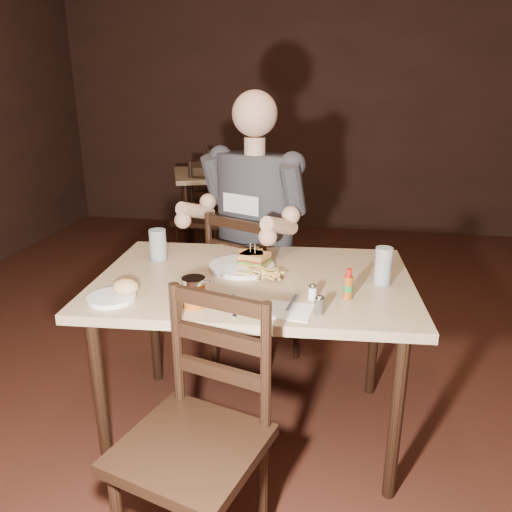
% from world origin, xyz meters
% --- Properties ---
extents(room_shell, '(7.00, 7.00, 7.00)m').
position_xyz_m(room_shell, '(0.00, 0.00, 1.40)').
color(room_shell, black).
rests_on(room_shell, ground).
extents(main_table, '(1.40, 0.98, 0.77)m').
position_xyz_m(main_table, '(-0.24, -0.09, 0.70)').
color(main_table, tan).
rests_on(main_table, ground).
extents(bg_table, '(1.03, 1.03, 0.77)m').
position_xyz_m(bg_table, '(-1.07, 2.50, 0.68)').
color(bg_table, tan).
rests_on(bg_table, ground).
extents(chair_far, '(0.58, 0.60, 0.92)m').
position_xyz_m(chair_far, '(-0.34, 0.49, 0.46)').
color(chair_far, black).
rests_on(chair_far, ground).
extents(chair_near, '(0.54, 0.57, 0.92)m').
position_xyz_m(chair_near, '(-0.32, -0.81, 0.46)').
color(chair_near, black).
rests_on(chair_near, ground).
extents(bg_chair_far, '(0.47, 0.51, 0.94)m').
position_xyz_m(bg_chair_far, '(-1.07, 3.05, 0.47)').
color(bg_chair_far, black).
rests_on(bg_chair_far, ground).
extents(bg_chair_near, '(0.46, 0.50, 0.92)m').
position_xyz_m(bg_chair_near, '(-1.07, 1.95, 0.46)').
color(bg_chair_near, black).
rests_on(bg_chair_near, ground).
extents(diner, '(0.75, 0.68, 1.05)m').
position_xyz_m(diner, '(-0.36, 0.44, 1.00)').
color(diner, '#34353A').
rests_on(diner, chair_far).
extents(dinner_plate, '(0.30, 0.30, 0.02)m').
position_xyz_m(dinner_plate, '(-0.31, -0.00, 0.78)').
color(dinner_plate, white).
rests_on(dinner_plate, main_table).
extents(sandwich_left, '(0.14, 0.13, 0.10)m').
position_xyz_m(sandwich_left, '(-0.26, 0.01, 0.84)').
color(sandwich_left, '#C08B46').
rests_on(sandwich_left, dinner_plate).
extents(sandwich_right, '(0.13, 0.11, 0.10)m').
position_xyz_m(sandwich_right, '(-0.28, 0.02, 0.84)').
color(sandwich_right, '#C08B46').
rests_on(sandwich_right, dinner_plate).
extents(fries_pile, '(0.23, 0.17, 0.04)m').
position_xyz_m(fries_pile, '(-0.20, -0.10, 0.80)').
color(fries_pile, '#F4CD71').
rests_on(fries_pile, dinner_plate).
extents(ketchup_dollop, '(0.05, 0.05, 0.01)m').
position_xyz_m(ketchup_dollop, '(-0.14, -0.08, 0.79)').
color(ketchup_dollop, maroon).
rests_on(ketchup_dollop, dinner_plate).
extents(glass_left, '(0.08, 0.08, 0.15)m').
position_xyz_m(glass_left, '(-0.73, 0.06, 0.84)').
color(glass_left, silver).
rests_on(glass_left, main_table).
extents(glass_right, '(0.07, 0.07, 0.16)m').
position_xyz_m(glass_right, '(0.29, -0.07, 0.85)').
color(glass_right, silver).
rests_on(glass_right, main_table).
extents(hot_sauce, '(0.04, 0.04, 0.12)m').
position_xyz_m(hot_sauce, '(0.15, -0.24, 0.83)').
color(hot_sauce, '#934510').
rests_on(hot_sauce, main_table).
extents(salt_shaker, '(0.03, 0.03, 0.06)m').
position_xyz_m(salt_shaker, '(0.02, -0.27, 0.80)').
color(salt_shaker, white).
rests_on(salt_shaker, main_table).
extents(pepper_shaker, '(0.04, 0.04, 0.06)m').
position_xyz_m(pepper_shaker, '(0.05, -0.40, 0.80)').
color(pepper_shaker, '#38332D').
rests_on(pepper_shaker, main_table).
extents(syrup_dispenser, '(0.10, 0.10, 0.11)m').
position_xyz_m(syrup_dispenser, '(-0.41, -0.42, 0.83)').
color(syrup_dispenser, '#934510').
rests_on(syrup_dispenser, main_table).
extents(napkin, '(0.18, 0.17, 0.00)m').
position_xyz_m(napkin, '(-0.06, -0.40, 0.77)').
color(napkin, white).
rests_on(napkin, main_table).
extents(knife, '(0.06, 0.20, 0.00)m').
position_xyz_m(knife, '(-0.26, -0.40, 0.78)').
color(knife, silver).
rests_on(knife, napkin).
extents(fork, '(0.03, 0.16, 0.00)m').
position_xyz_m(fork, '(-0.05, -0.34, 0.78)').
color(fork, silver).
rests_on(fork, napkin).
extents(side_plate, '(0.19, 0.19, 0.01)m').
position_xyz_m(side_plate, '(-0.74, -0.42, 0.78)').
color(side_plate, white).
rests_on(side_plate, main_table).
extents(bread_roll, '(0.11, 0.09, 0.06)m').
position_xyz_m(bread_roll, '(-0.69, -0.39, 0.81)').
color(bread_roll, tan).
rests_on(bread_roll, side_plate).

